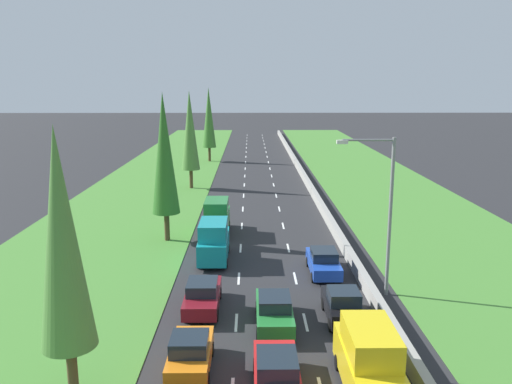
% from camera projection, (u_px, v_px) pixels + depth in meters
% --- Properties ---
extents(ground_plane, '(300.00, 300.00, 0.00)m').
position_uv_depth(ground_plane, '(259.00, 180.00, 64.21)').
color(ground_plane, '#28282B').
rests_on(ground_plane, ground).
extents(grass_verge_left, '(14.00, 140.00, 0.04)m').
position_uv_depth(grass_verge_left, '(157.00, 180.00, 64.07)').
color(grass_verge_left, '#478433').
rests_on(grass_verge_left, ground).
extents(grass_verge_right, '(14.00, 140.00, 0.04)m').
position_uv_depth(grass_verge_right, '(373.00, 180.00, 64.37)').
color(grass_verge_right, '#478433').
rests_on(grass_verge_right, ground).
extents(median_barrier, '(0.44, 120.00, 0.85)m').
position_uv_depth(median_barrier, '(304.00, 177.00, 64.19)').
color(median_barrier, '#9E9B93').
rests_on(median_barrier, ground).
extents(lane_markings, '(3.64, 116.00, 0.01)m').
position_uv_depth(lane_markings, '(259.00, 180.00, 64.21)').
color(lane_markings, white).
rests_on(lane_markings, ground).
extents(orange_hatchback_left_lane, '(1.74, 3.90, 1.72)m').
position_uv_depth(orange_hatchback_left_lane, '(190.00, 353.00, 21.43)').
color(orange_hatchback_left_lane, orange).
rests_on(orange_hatchback_left_lane, ground).
extents(red_sedan_centre_lane, '(1.82, 4.50, 1.64)m').
position_uv_depth(red_sedan_centre_lane, '(277.00, 374.00, 19.96)').
color(red_sedan_centre_lane, red).
rests_on(red_sedan_centre_lane, ground).
extents(yellow_van_right_lane, '(1.96, 4.90, 2.82)m').
position_uv_depth(yellow_van_right_lane, '(368.00, 359.00, 19.94)').
color(yellow_van_right_lane, yellow).
rests_on(yellow_van_right_lane, ground).
extents(black_hatchback_right_lane, '(1.74, 3.90, 1.72)m').
position_uv_depth(black_hatchback_right_lane, '(343.00, 305.00, 26.13)').
color(black_hatchback_right_lane, black).
rests_on(black_hatchback_right_lane, ground).
extents(maroon_sedan_left_lane, '(1.82, 4.50, 1.64)m').
position_uv_depth(maroon_sedan_left_lane, '(203.00, 295.00, 27.38)').
color(maroon_sedan_left_lane, maroon).
rests_on(maroon_sedan_left_lane, ground).
extents(teal_van_left_lane, '(1.96, 4.90, 2.82)m').
position_uv_depth(teal_van_left_lane, '(214.00, 241.00, 34.83)').
color(teal_van_left_lane, teal).
rests_on(teal_van_left_lane, ground).
extents(blue_sedan_right_lane, '(1.82, 4.50, 1.64)m').
position_uv_depth(blue_sedan_right_lane, '(323.00, 262.00, 32.51)').
color(blue_sedan_right_lane, '#1E47B7').
rests_on(blue_sedan_right_lane, ground).
extents(green_van_left_lane, '(1.96, 4.90, 2.82)m').
position_uv_depth(green_van_left_lane, '(217.00, 217.00, 41.18)').
color(green_van_left_lane, '#237A33').
rests_on(green_van_left_lane, ground).
extents(green_sedan_centre_lane, '(1.82, 4.50, 1.64)m').
position_uv_depth(green_sedan_centre_lane, '(274.00, 310.00, 25.54)').
color(green_sedan_centre_lane, '#237A33').
rests_on(green_sedan_centre_lane, ground).
extents(poplar_tree_nearest, '(2.06, 2.06, 10.49)m').
position_uv_depth(poplar_tree_nearest, '(62.00, 241.00, 18.53)').
color(poplar_tree_nearest, '#4C3823').
rests_on(poplar_tree_nearest, ground).
extents(poplar_tree_second, '(2.08, 2.08, 11.27)m').
position_uv_depth(poplar_tree_second, '(164.00, 154.00, 38.26)').
color(poplar_tree_second, '#4C3823').
rests_on(poplar_tree_second, ground).
extents(poplar_tree_third, '(2.08, 2.08, 11.10)m').
position_uv_depth(poplar_tree_third, '(190.00, 131.00, 58.03)').
color(poplar_tree_third, '#4C3823').
rests_on(poplar_tree_third, ground).
extents(poplar_tree_fourth, '(2.08, 2.08, 11.26)m').
position_uv_depth(poplar_tree_fourth, '(209.00, 118.00, 78.42)').
color(poplar_tree_fourth, '#4C3823').
rests_on(poplar_tree_fourth, ground).
extents(street_light_mast, '(3.20, 0.28, 9.00)m').
position_uv_depth(street_light_mast, '(384.00, 206.00, 28.44)').
color(street_light_mast, gray).
rests_on(street_light_mast, ground).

